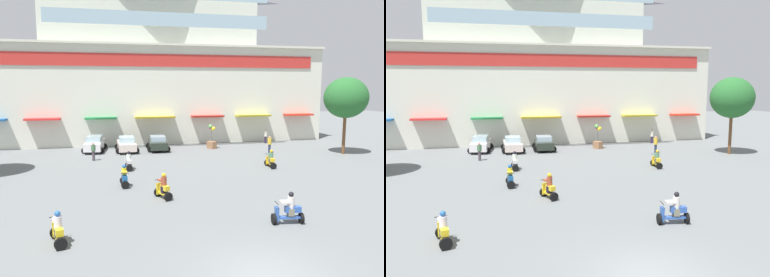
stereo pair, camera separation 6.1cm
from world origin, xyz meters
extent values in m
plane|color=slate|center=(0.00, 13.00, 0.00)|extent=(128.00, 128.00, 0.00)
cube|color=silver|center=(0.00, 36.01, 5.45)|extent=(40.33, 12.03, 10.89)
cube|color=silver|center=(0.00, 36.61, 14.12)|extent=(24.35, 10.82, 6.45)
cube|color=red|center=(0.00, 29.94, 9.30)|extent=(37.11, 0.12, 1.34)
cube|color=beige|center=(0.00, 29.90, 11.01)|extent=(40.33, 0.70, 0.24)
cube|color=red|center=(-11.80, 29.45, 3.15)|extent=(3.49, 1.10, 0.20)
cube|color=#247C3F|center=(-5.94, 29.45, 3.15)|extent=(3.32, 1.10, 0.20)
cube|color=gold|center=(-0.17, 29.45, 3.15)|extent=(4.36, 1.10, 0.20)
cube|color=red|center=(5.77, 29.45, 3.15)|extent=(3.67, 1.10, 0.20)
cube|color=gold|center=(11.26, 29.45, 3.15)|extent=(4.07, 1.10, 0.20)
cube|color=red|center=(17.00, 29.45, 3.15)|extent=(3.43, 1.10, 0.20)
cube|color=#99B7C6|center=(0.00, 25.15, 12.83)|extent=(21.43, 0.08, 1.29)
cylinder|color=brown|center=(16.97, 20.40, 1.98)|extent=(0.30, 0.30, 3.97)
ellipsoid|color=#25602B|center=(16.97, 20.40, 5.43)|extent=(4.18, 3.84, 3.87)
cube|color=silver|center=(-6.60, 27.12, 0.65)|extent=(2.03, 4.47, 0.76)
cube|color=#98B2BB|center=(-6.60, 27.12, 1.30)|extent=(1.59, 2.29, 0.54)
cylinder|color=black|center=(-7.27, 28.54, 0.30)|extent=(0.61, 0.22, 0.60)
cylinder|color=black|center=(-5.67, 28.38, 0.30)|extent=(0.61, 0.22, 0.60)
cylinder|color=black|center=(-7.54, 25.86, 0.30)|extent=(0.61, 0.22, 0.60)
cylinder|color=black|center=(-5.93, 25.71, 0.30)|extent=(0.61, 0.22, 0.60)
cube|color=beige|center=(-3.47, 26.32, 0.62)|extent=(1.79, 4.23, 0.71)
cube|color=#9FC0CC|center=(-3.47, 26.32, 1.24)|extent=(1.51, 2.13, 0.53)
cylinder|color=black|center=(-4.35, 27.60, 0.30)|extent=(0.60, 0.18, 0.60)
cylinder|color=black|center=(-2.66, 27.64, 0.30)|extent=(0.60, 0.18, 0.60)
cylinder|color=black|center=(-4.29, 25.00, 0.30)|extent=(0.60, 0.18, 0.60)
cylinder|color=black|center=(-2.59, 25.04, 0.30)|extent=(0.60, 0.18, 0.60)
cube|color=#242C23|center=(-0.32, 26.36, 0.64)|extent=(1.85, 3.94, 0.73)
cube|color=#A1B7C7|center=(-0.32, 26.36, 1.24)|extent=(1.54, 1.99, 0.47)
cylinder|color=black|center=(-1.13, 27.60, 0.30)|extent=(0.61, 0.19, 0.60)
cylinder|color=black|center=(0.58, 27.54, 0.30)|extent=(0.61, 0.19, 0.60)
cylinder|color=black|center=(-1.21, 25.19, 0.30)|extent=(0.61, 0.19, 0.60)
cylinder|color=black|center=(0.50, 25.13, 0.30)|extent=(0.61, 0.19, 0.60)
cylinder|color=black|center=(-4.23, 12.28, 0.26)|extent=(0.53, 0.17, 0.52)
cylinder|color=black|center=(-4.29, 13.46, 0.26)|extent=(0.53, 0.17, 0.52)
cube|color=#1B579B|center=(-4.26, 12.87, 0.32)|extent=(0.33, 1.05, 0.10)
cube|color=#1B579B|center=(-4.27, 13.08, 0.66)|extent=(0.33, 0.68, 0.28)
cube|color=#1B579B|center=(-4.24, 12.39, 0.47)|extent=(0.33, 0.15, 0.65)
cylinder|color=black|center=(-4.24, 12.37, 1.00)|extent=(0.52, 0.06, 0.04)
cube|color=#544743|center=(-4.27, 12.99, 0.54)|extent=(0.33, 0.29, 0.36)
cylinder|color=gold|center=(-4.27, 12.99, 0.97)|extent=(0.33, 0.33, 0.50)
sphere|color=#215CAC|center=(-4.27, 12.99, 1.33)|extent=(0.25, 0.25, 0.25)
cube|color=gold|center=(-4.25, 12.73, 1.00)|extent=(0.36, 0.46, 0.10)
cylinder|color=black|center=(-7.50, 4.99, 0.26)|extent=(0.54, 0.27, 0.52)
cylinder|color=black|center=(-7.16, 3.70, 0.26)|extent=(0.54, 0.27, 0.52)
cube|color=gold|center=(-7.33, 4.34, 0.32)|extent=(0.57, 1.21, 0.10)
cube|color=gold|center=(-7.27, 4.11, 0.67)|extent=(0.48, 0.80, 0.28)
cube|color=gold|center=(-7.47, 4.86, 0.48)|extent=(0.35, 0.22, 0.66)
cylinder|color=black|center=(-7.47, 4.88, 1.01)|extent=(0.51, 0.17, 0.04)
cube|color=#444746|center=(-7.30, 4.21, 0.55)|extent=(0.38, 0.35, 0.36)
cylinder|color=silver|center=(-7.30, 4.21, 0.99)|extent=(0.39, 0.39, 0.52)
sphere|color=#265B9C|center=(-7.30, 4.21, 1.36)|extent=(0.25, 0.25, 0.25)
cube|color=silver|center=(-7.37, 4.50, 1.02)|extent=(0.44, 0.51, 0.10)
cylinder|color=black|center=(-3.71, 18.47, 0.26)|extent=(0.52, 0.15, 0.52)
cylinder|color=black|center=(-3.69, 17.20, 0.26)|extent=(0.52, 0.15, 0.52)
cube|color=silver|center=(-3.70, 17.83, 0.32)|extent=(0.30, 1.12, 0.10)
cube|color=silver|center=(-3.70, 17.60, 0.72)|extent=(0.31, 0.72, 0.28)
cube|color=silver|center=(-3.71, 18.34, 0.51)|extent=(0.32, 0.14, 0.70)
cylinder|color=black|center=(-3.71, 18.37, 1.06)|extent=(0.52, 0.04, 0.04)
cube|color=#24264E|center=(-3.70, 17.71, 0.60)|extent=(0.32, 0.28, 0.36)
cylinder|color=silver|center=(-3.70, 17.71, 1.02)|extent=(0.32, 0.32, 0.49)
sphere|color=black|center=(-3.70, 17.71, 1.38)|extent=(0.25, 0.25, 0.25)
cube|color=silver|center=(-3.70, 17.98, 1.05)|extent=(0.35, 0.45, 0.10)
cylinder|color=black|center=(7.52, 16.87, 0.26)|extent=(0.53, 0.17, 0.52)
cylinder|color=black|center=(7.46, 15.56, 0.26)|extent=(0.53, 0.17, 0.52)
cube|color=gold|center=(7.49, 16.22, 0.32)|extent=(0.34, 1.17, 0.10)
cube|color=gold|center=(7.48, 15.98, 0.69)|extent=(0.34, 0.75, 0.28)
cube|color=gold|center=(7.52, 16.74, 0.49)|extent=(0.33, 0.16, 0.67)
cylinder|color=black|center=(7.52, 16.77, 1.03)|extent=(0.52, 0.06, 0.04)
cube|color=#474840|center=(7.48, 16.08, 0.57)|extent=(0.33, 0.30, 0.36)
cylinder|color=#497559|center=(7.48, 16.08, 1.00)|extent=(0.34, 0.34, 0.50)
sphere|color=gold|center=(7.48, 16.08, 1.36)|extent=(0.25, 0.25, 0.25)
cube|color=#497559|center=(7.50, 16.37, 1.02)|extent=(0.36, 0.46, 0.10)
cylinder|color=black|center=(2.37, 4.50, 0.26)|extent=(0.21, 0.53, 0.52)
cylinder|color=black|center=(3.70, 4.32, 0.26)|extent=(0.21, 0.53, 0.52)
cube|color=#2C53A2|center=(3.04, 4.41, 0.32)|extent=(1.21, 0.43, 0.10)
cube|color=#2C53A2|center=(3.28, 4.38, 0.71)|extent=(0.78, 0.40, 0.28)
cube|color=#2C53A2|center=(2.51, 4.48, 0.50)|extent=(0.18, 0.34, 0.69)
cylinder|color=black|center=(2.48, 4.48, 1.05)|extent=(0.10, 0.52, 0.04)
cube|color=#6E6C5B|center=(3.17, 4.39, 0.59)|extent=(0.32, 0.35, 0.36)
cylinder|color=silver|center=(3.17, 4.39, 1.05)|extent=(0.36, 0.36, 0.57)
sphere|color=black|center=(3.17, 4.39, 1.45)|extent=(0.25, 0.25, 0.25)
cube|color=silver|center=(2.88, 4.43, 1.08)|extent=(0.48, 0.40, 0.10)
cylinder|color=black|center=(-2.40, 10.24, 0.26)|extent=(0.54, 0.33, 0.52)
cylinder|color=black|center=(-1.96, 9.15, 0.26)|extent=(0.54, 0.33, 0.52)
cube|color=gold|center=(-2.18, 9.69, 0.32)|extent=(0.64, 1.06, 0.10)
cube|color=gold|center=(-2.10, 9.50, 0.70)|extent=(0.52, 0.72, 0.28)
cube|color=gold|center=(-2.35, 10.13, 0.50)|extent=(0.35, 0.25, 0.69)
cylinder|color=black|center=(-2.36, 10.15, 1.04)|extent=(0.50, 0.23, 0.04)
cube|color=black|center=(-2.14, 9.58, 0.58)|extent=(0.40, 0.38, 0.36)
cylinder|color=brown|center=(-2.14, 9.58, 1.05)|extent=(0.42, 0.42, 0.56)
sphere|color=gold|center=(-2.14, 9.58, 1.44)|extent=(0.25, 0.25, 0.25)
cube|color=brown|center=(-2.23, 9.82, 1.08)|extent=(0.48, 0.53, 0.10)
cylinder|color=#1F2C4A|center=(10.21, 22.44, 0.43)|extent=(0.26, 0.26, 0.85)
cylinder|color=gold|center=(10.21, 22.44, 1.16)|extent=(0.43, 0.43, 0.62)
sphere|color=tan|center=(10.21, 22.44, 1.58)|extent=(0.21, 0.21, 0.21)
cylinder|color=#2E1D3C|center=(12.42, 28.44, 0.39)|extent=(0.31, 0.31, 0.79)
cylinder|color=silver|center=(12.42, 28.44, 1.11)|extent=(0.50, 0.50, 0.63)
sphere|color=tan|center=(12.42, 28.44, 1.54)|extent=(0.24, 0.24, 0.24)
cylinder|color=#443C44|center=(-6.54, 22.23, 0.44)|extent=(0.26, 0.26, 0.87)
cylinder|color=#456C4A|center=(-6.54, 22.23, 1.13)|extent=(0.42, 0.42, 0.52)
sphere|color=#DB9084|center=(-6.54, 22.23, 1.51)|extent=(0.23, 0.23, 0.23)
cube|color=#956646|center=(5.37, 26.21, 0.38)|extent=(0.95, 1.08, 0.75)
cylinder|color=#4C4C4C|center=(5.37, 26.21, 1.35)|extent=(0.04, 0.04, 1.20)
sphere|color=yellow|center=(5.57, 26.18, 2.15)|extent=(0.35, 0.35, 0.35)
sphere|color=#EE3491|center=(5.40, 26.45, 2.28)|extent=(0.29, 0.29, 0.29)
sphere|color=#EC2C92|center=(5.26, 26.31, 2.19)|extent=(0.29, 0.29, 0.29)
sphere|color=#56C24A|center=(5.17, 26.07, 2.39)|extent=(0.38, 0.38, 0.38)
sphere|color=yellow|center=(5.42, 26.07, 2.08)|extent=(0.35, 0.35, 0.35)
camera|label=1|loc=(-5.14, -11.29, 6.50)|focal=35.01mm
camera|label=2|loc=(-5.08, -11.30, 6.50)|focal=35.01mm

